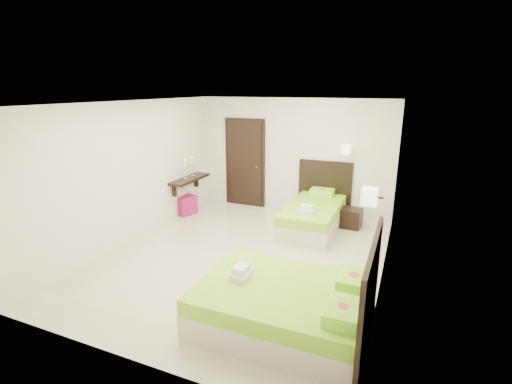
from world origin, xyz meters
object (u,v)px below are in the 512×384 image
at_px(bed_double, 290,305).
at_px(nightstand, 350,218).
at_px(ottoman, 185,205).
at_px(bed_single, 314,214).

bearing_deg(bed_double, nightstand, 87.80).
bearing_deg(nightstand, bed_double, -87.51).
bearing_deg(ottoman, bed_single, 5.70).
distance_m(bed_double, ottoman, 4.67).
relative_size(bed_double, nightstand, 4.57).
height_order(bed_single, bed_double, bed_double).
distance_m(bed_single, bed_double, 3.41).
relative_size(bed_single, bed_double, 0.99).
height_order(nightstand, ottoman, ottoman).
height_order(bed_double, ottoman, bed_double).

